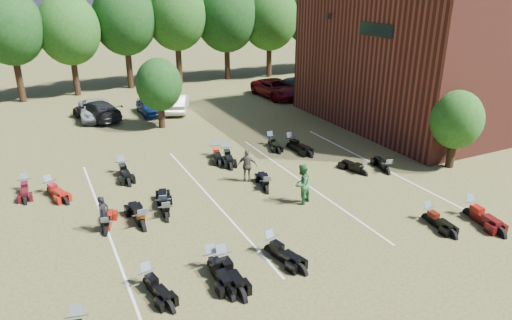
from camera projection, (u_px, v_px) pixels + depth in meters
ground at (298, 213)px, 20.55m from camera, size 160.00×160.00×0.00m
car_2 at (95, 110)px, 34.56m from camera, size 2.55×5.04×1.37m
car_3 at (97, 110)px, 34.23m from camera, size 3.54×5.36×1.44m
car_4 at (149, 106)px, 35.66m from camera, size 1.56×3.80×1.29m
car_5 at (177, 103)px, 36.38m from camera, size 3.08×4.63×1.44m
car_6 at (276, 88)px, 40.98m from camera, size 2.89×5.85×1.60m
car_7 at (291, 86)px, 42.02m from camera, size 3.33×5.78×1.58m
person_black at (104, 214)px, 18.79m from camera, size 0.68×0.67×1.58m
person_green at (302, 184)px, 21.15m from camera, size 1.17×1.07×1.95m
person_grey at (247, 166)px, 23.52m from camera, size 1.10×0.89×1.75m
motorcycle_0 at (148, 286)px, 15.64m from camera, size 1.13×2.27×1.21m
motorcycle_2 at (212, 269)px, 16.55m from camera, size 0.80×2.43×1.35m
motorcycle_3 at (223, 270)px, 16.51m from camera, size 0.82×2.46×1.36m
motorcycle_4 at (271, 252)px, 17.56m from camera, size 1.22×2.42×1.29m
motorcycle_5 at (427, 220)px, 19.97m from camera, size 0.90×2.18×1.18m
motorcycle_6 at (469, 216)px, 20.33m from camera, size 1.20×2.58×1.39m
motorcycle_7 at (107, 233)px, 18.90m from camera, size 1.20×2.11×1.12m
motorcycle_8 at (143, 228)px, 19.27m from camera, size 0.88×2.49×1.38m
motorcycle_9 at (167, 219)px, 20.00m from camera, size 1.19×2.38×1.27m
motorcycle_10 at (164, 212)px, 20.66m from camera, size 1.24×2.35×1.25m
motorcycle_11 at (267, 192)px, 22.63m from camera, size 1.29×2.33×1.24m
motorcycle_12 at (363, 175)px, 24.63m from camera, size 1.10×2.19×1.17m
motorcycle_13 at (387, 173)px, 24.83m from camera, size 1.25×2.25×1.19m
motorcycle_14 at (26, 190)px, 22.81m from camera, size 0.73×2.16×1.20m
motorcycle_15 at (51, 193)px, 22.52m from camera, size 1.44×2.38×1.27m
motorcycle_16 at (122, 173)px, 24.86m from camera, size 0.78×2.42×1.35m
motorcycle_17 at (215, 156)px, 27.37m from camera, size 1.23×2.41×1.29m
motorcycle_18 at (226, 158)px, 26.99m from camera, size 1.33×2.51×1.33m
motorcycle_19 at (270, 145)px, 29.17m from camera, size 1.04×2.26×1.21m
motorcycle_20 at (290, 148)px, 28.60m from camera, size 1.12×2.58×1.39m
brick_building at (485, 43)px, 35.17m from camera, size 25.40×15.20×10.70m
tree_line at (128, 22)px, 42.07m from camera, size 56.00×6.00×9.79m
young_tree_near_building at (457, 120)px, 24.70m from camera, size 2.80×2.80×4.16m
young_tree_midfield at (159, 85)px, 31.55m from camera, size 3.20×3.20×4.70m
parking_lines at (212, 200)px, 21.82m from camera, size 20.10×14.00×0.01m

